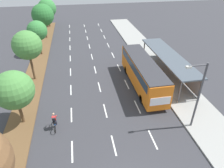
{
  "coord_description": "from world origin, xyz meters",
  "views": [
    {
      "loc": [
        -2.3,
        -6.49,
        13.39
      ],
      "look_at": [
        1.31,
        12.83,
        1.2
      ],
      "focal_mm": 32.01,
      "sensor_mm": 36.0,
      "label": 1
    }
  ],
  "objects_px": {
    "median_tree_second": "(14,90)",
    "streetlight": "(198,93)",
    "median_tree_fifth": "(43,15)",
    "median_tree_fourth": "(37,31)",
    "bus_shelter": "(169,63)",
    "median_tree_third": "(27,45)",
    "bus": "(143,71)",
    "cyclist": "(55,122)",
    "median_tree_farthest": "(47,8)"
  },
  "relations": [
    {
      "from": "median_tree_second",
      "to": "streetlight",
      "type": "bearing_deg",
      "value": -12.65
    },
    {
      "from": "median_tree_fifth",
      "to": "median_tree_second",
      "type": "bearing_deg",
      "value": -89.97
    },
    {
      "from": "median_tree_fifth",
      "to": "median_tree_fourth",
      "type": "bearing_deg",
      "value": -90.6
    },
    {
      "from": "median_tree_second",
      "to": "median_tree_fifth",
      "type": "xyz_separation_m",
      "value": [
        -0.01,
        25.08,
        0.79
      ]
    },
    {
      "from": "median_tree_fourth",
      "to": "median_tree_fifth",
      "type": "xyz_separation_m",
      "value": [
        0.09,
        8.36,
        0.52
      ]
    },
    {
      "from": "bus_shelter",
      "to": "median_tree_fourth",
      "type": "height_order",
      "value": "median_tree_fourth"
    },
    {
      "from": "median_tree_third",
      "to": "streetlight",
      "type": "height_order",
      "value": "streetlight"
    },
    {
      "from": "bus",
      "to": "cyclist",
      "type": "xyz_separation_m",
      "value": [
        -10.21,
        -5.72,
        -1.28
      ]
    },
    {
      "from": "cyclist",
      "to": "median_tree_third",
      "type": "distance_m",
      "value": 10.95
    },
    {
      "from": "median_tree_second",
      "to": "median_tree_fifth",
      "type": "relative_size",
      "value": 0.83
    },
    {
      "from": "median_tree_second",
      "to": "bus",
      "type": "bearing_deg",
      "value": 18.14
    },
    {
      "from": "median_tree_fourth",
      "to": "median_tree_fifth",
      "type": "bearing_deg",
      "value": 89.4
    },
    {
      "from": "median_tree_farthest",
      "to": "median_tree_third",
      "type": "bearing_deg",
      "value": -90.13
    },
    {
      "from": "median_tree_fourth",
      "to": "streetlight",
      "type": "xyz_separation_m",
      "value": [
        15.57,
        -20.19,
        -0.13
      ]
    },
    {
      "from": "bus",
      "to": "median_tree_fifth",
      "type": "relative_size",
      "value": 1.74
    },
    {
      "from": "bus_shelter",
      "to": "bus",
      "type": "distance_m",
      "value": 4.67
    },
    {
      "from": "bus_shelter",
      "to": "median_tree_second",
      "type": "bearing_deg",
      "value": -160.56
    },
    {
      "from": "median_tree_third",
      "to": "median_tree_fifth",
      "type": "relative_size",
      "value": 0.98
    },
    {
      "from": "bus_shelter",
      "to": "median_tree_second",
      "type": "distance_m",
      "value": 18.74
    },
    {
      "from": "median_tree_second",
      "to": "median_tree_farthest",
      "type": "xyz_separation_m",
      "value": [
        -0.0,
        33.44,
        0.44
      ]
    },
    {
      "from": "bus",
      "to": "median_tree_third",
      "type": "bearing_deg",
      "value": 163.33
    },
    {
      "from": "median_tree_second",
      "to": "median_tree_fifth",
      "type": "distance_m",
      "value": 25.09
    },
    {
      "from": "median_tree_second",
      "to": "streetlight",
      "type": "xyz_separation_m",
      "value": [
        15.47,
        -3.47,
        0.14
      ]
    },
    {
      "from": "bus",
      "to": "bus_shelter",
      "type": "bearing_deg",
      "value": 23.33
    },
    {
      "from": "cyclist",
      "to": "median_tree_third",
      "type": "bearing_deg",
      "value": 107.96
    },
    {
      "from": "cyclist",
      "to": "median_tree_second",
      "type": "relative_size",
      "value": 0.34
    },
    {
      "from": "bus",
      "to": "streetlight",
      "type": "distance_m",
      "value": 8.33
    },
    {
      "from": "median_tree_fifth",
      "to": "cyclist",
      "type": "bearing_deg",
      "value": -83.3
    },
    {
      "from": "bus_shelter",
      "to": "median_tree_farthest",
      "type": "height_order",
      "value": "median_tree_farthest"
    },
    {
      "from": "bus_shelter",
      "to": "median_tree_third",
      "type": "distance_m",
      "value": 18.01
    },
    {
      "from": "cyclist",
      "to": "streetlight",
      "type": "height_order",
      "value": "streetlight"
    },
    {
      "from": "median_tree_third",
      "to": "median_tree_farthest",
      "type": "bearing_deg",
      "value": 89.87
    },
    {
      "from": "median_tree_farthest",
      "to": "streetlight",
      "type": "distance_m",
      "value": 40.02
    },
    {
      "from": "bus_shelter",
      "to": "median_tree_fourth",
      "type": "xyz_separation_m",
      "value": [
        -17.68,
        10.51,
        2.15
      ]
    },
    {
      "from": "median_tree_third",
      "to": "median_tree_fifth",
      "type": "xyz_separation_m",
      "value": [
        0.05,
        16.72,
        -0.2
      ]
    },
    {
      "from": "median_tree_farthest",
      "to": "bus",
      "type": "bearing_deg",
      "value": -65.42
    },
    {
      "from": "bus_shelter",
      "to": "median_tree_second",
      "type": "relative_size",
      "value": 2.39
    },
    {
      "from": "median_tree_fifth",
      "to": "median_tree_farthest",
      "type": "bearing_deg",
      "value": 89.92
    },
    {
      "from": "median_tree_fourth",
      "to": "median_tree_second",
      "type": "bearing_deg",
      "value": -89.66
    },
    {
      "from": "cyclist",
      "to": "bus",
      "type": "bearing_deg",
      "value": 29.24
    },
    {
      "from": "median_tree_fourth",
      "to": "bus_shelter",
      "type": "bearing_deg",
      "value": -30.73
    },
    {
      "from": "bus_shelter",
      "to": "median_tree_fifth",
      "type": "relative_size",
      "value": 1.98
    },
    {
      "from": "streetlight",
      "to": "median_tree_fourth",
      "type": "bearing_deg",
      "value": 127.64
    },
    {
      "from": "bus_shelter",
      "to": "median_tree_fourth",
      "type": "bearing_deg",
      "value": 149.27
    },
    {
      "from": "bus",
      "to": "median_tree_second",
      "type": "relative_size",
      "value": 2.09
    },
    {
      "from": "cyclist",
      "to": "streetlight",
      "type": "bearing_deg",
      "value": -9.69
    },
    {
      "from": "cyclist",
      "to": "streetlight",
      "type": "distance_m",
      "value": 12.94
    },
    {
      "from": "median_tree_second",
      "to": "streetlight",
      "type": "distance_m",
      "value": 15.86
    },
    {
      "from": "median_tree_farthest",
      "to": "cyclist",
      "type": "bearing_deg",
      "value": -84.92
    },
    {
      "from": "median_tree_third",
      "to": "median_tree_fifth",
      "type": "height_order",
      "value": "median_tree_fifth"
    }
  ]
}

